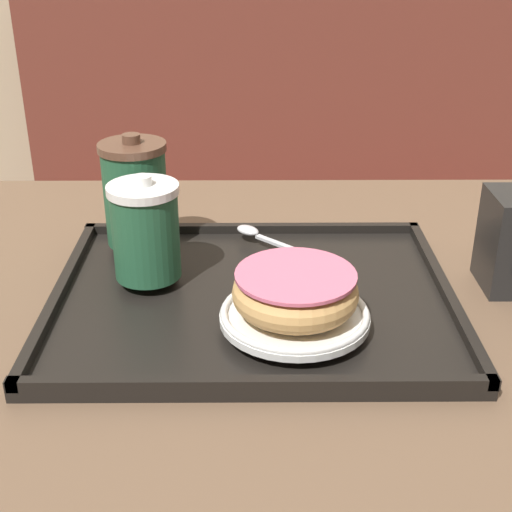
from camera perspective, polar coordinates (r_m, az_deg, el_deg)
name	(u,v)px	position (r m, az deg, el deg)	size (l,w,h in m)	color
booth_bench	(290,280)	(1.84, 2.71, -1.94)	(1.30, 0.44, 1.00)	brown
cafe_table	(255,418)	(0.97, -0.09, -12.82)	(0.92, 0.85, 0.75)	brown
serving_tray	(256,299)	(0.85, 0.00, -3.43)	(0.47, 0.38, 0.02)	black
coffee_cup_front	(149,230)	(0.86, -8.57, 2.03)	(0.08, 0.08, 0.13)	#235638
coffee_cup_rear	(138,193)	(0.95, -9.40, 5.00)	(0.09, 0.09, 0.15)	#235638
plate_with_chocolate_donut	(298,315)	(0.78, 3.38, -4.72)	(0.16, 0.16, 0.01)	white
donut_chocolate_glazed	(299,291)	(0.76, 3.44, -2.83)	(0.14, 0.14, 0.04)	tan
spoon	(266,237)	(0.96, 0.77, 1.56)	(0.13, 0.13, 0.01)	silver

